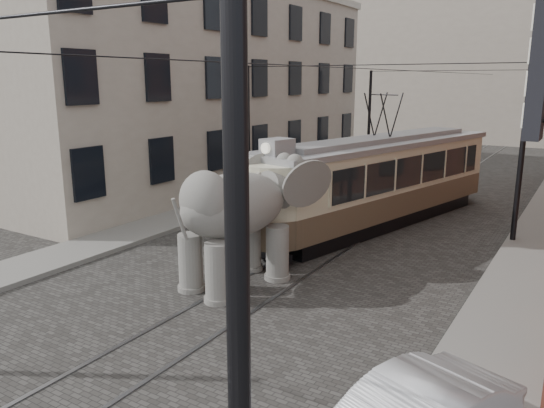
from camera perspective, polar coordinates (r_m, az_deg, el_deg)
The scene contains 9 objects.
ground at distance 15.81m, azimuth 2.12°, elevation -6.85°, with size 120.00×120.00×0.00m, color #3F3D3A.
tram_rails at distance 15.81m, azimuth 2.12°, elevation -6.81°, with size 1.54×80.00×0.02m, color slate, non-canonical shape.
sidewalk_right at distance 14.06m, azimuth 24.28°, elevation -10.38°, with size 2.00×60.00×0.15m, color slate.
sidewalk_left at distance 19.66m, azimuth -14.61°, elevation -3.02°, with size 2.00×60.00×0.15m, color slate.
stucco_building at distance 29.35m, azimuth -7.07°, elevation 12.28°, with size 7.00×24.00×10.00m, color gray.
distant_block at distance 53.46m, azimuth 24.57°, elevation 13.74°, with size 28.00×10.00×14.00m, color gray.
catenary at distance 19.59m, azimuth 8.96°, elevation 5.95°, with size 11.00×30.20×6.00m, color black, non-canonical shape.
tram at distance 20.42m, azimuth 11.62°, elevation 4.61°, with size 2.57×12.43×4.93m, color beige, non-canonical shape.
elephant at distance 14.09m, azimuth -4.03°, elevation -2.13°, with size 3.06×5.56×3.40m, color slate, non-canonical shape.
Camera 1 is at (7.30, -12.94, 5.42)m, focal length 35.06 mm.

